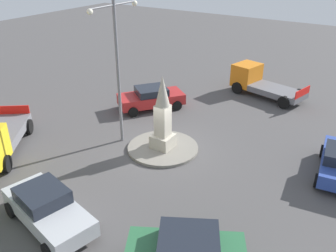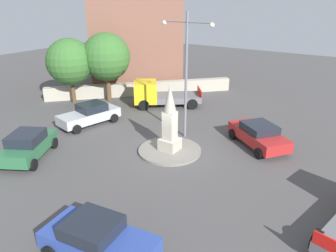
# 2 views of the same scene
# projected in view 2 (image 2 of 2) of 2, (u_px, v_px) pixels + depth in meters

# --- Properties ---
(ground_plane) EXTENTS (80.00, 80.00, 0.00)m
(ground_plane) POSITION_uv_depth(u_px,v_px,m) (170.00, 151.00, 19.06)
(ground_plane) COLOR #4F4C4C
(traffic_island) EXTENTS (3.72, 3.72, 0.15)m
(traffic_island) POSITION_uv_depth(u_px,v_px,m) (170.00, 150.00, 19.03)
(traffic_island) COLOR gray
(traffic_island) RESTS_ON ground
(monument) EXTENTS (1.05, 1.05, 3.93)m
(monument) POSITION_uv_depth(u_px,v_px,m) (170.00, 122.00, 18.35)
(monument) COLOR #B2AA99
(monument) RESTS_ON traffic_island
(streetlamp) EXTENTS (3.44, 0.28, 7.76)m
(streetlamp) POSITION_uv_depth(u_px,v_px,m) (186.00, 65.00, 19.38)
(streetlamp) COLOR slate
(streetlamp) RESTS_ON ground
(car_red_far_side) EXTENTS (4.44, 3.99, 1.44)m
(car_red_far_side) POSITION_uv_depth(u_px,v_px,m) (258.00, 135.00, 19.50)
(car_red_far_side) COLOR #B22323
(car_red_far_side) RESTS_ON ground
(car_green_passing) EXTENTS (3.38, 4.22, 1.57)m
(car_green_passing) POSITION_uv_depth(u_px,v_px,m) (28.00, 145.00, 18.01)
(car_green_passing) COLOR #2D6B42
(car_green_passing) RESTS_ON ground
(car_silver_parked_left) EXTENTS (2.67, 4.57, 1.51)m
(car_silver_parked_left) POSITION_uv_depth(u_px,v_px,m) (90.00, 114.00, 22.80)
(car_silver_parked_left) COLOR #B7BABF
(car_silver_parked_left) RESTS_ON ground
(car_blue_parked_right) EXTENTS (4.26, 2.44, 1.46)m
(car_blue_parked_right) POSITION_uv_depth(u_px,v_px,m) (98.00, 239.00, 11.13)
(car_blue_parked_right) COLOR #2D479E
(car_blue_parked_right) RESTS_ON ground
(truck_yellow_waiting) EXTENTS (5.62, 4.99, 2.09)m
(truck_yellow_waiting) POSITION_uv_depth(u_px,v_px,m) (159.00, 94.00, 26.58)
(truck_yellow_waiting) COLOR yellow
(truck_yellow_waiting) RESTS_ON ground
(stone_boundary_wall) EXTENTS (12.35, 12.73, 1.17)m
(stone_boundary_wall) POSITION_uv_depth(u_px,v_px,m) (141.00, 89.00, 29.66)
(stone_boundary_wall) COLOR #B2AA99
(stone_boundary_wall) RESTS_ON ground
(corner_building) EXTENTS (11.06, 11.10, 11.53)m
(corner_building) POSITION_uv_depth(u_px,v_px,m) (132.00, 26.00, 32.18)
(corner_building) COLOR brown
(corner_building) RESTS_ON ground
(tree_near_wall) EXTENTS (4.01, 4.01, 5.80)m
(tree_near_wall) POSITION_uv_depth(u_px,v_px,m) (106.00, 57.00, 26.95)
(tree_near_wall) COLOR brown
(tree_near_wall) RESTS_ON ground
(tree_mid_cluster) EXTENTS (3.85, 3.85, 5.43)m
(tree_mid_cluster) POSITION_uv_depth(u_px,v_px,m) (70.00, 62.00, 26.46)
(tree_mid_cluster) COLOR brown
(tree_mid_cluster) RESTS_ON ground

